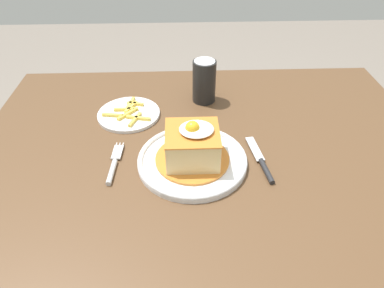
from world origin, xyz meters
name	(u,v)px	position (x,y,z in m)	size (l,w,h in m)	color
dining_table	(206,185)	(0.00, 0.00, 0.62)	(1.14, 0.85, 0.73)	brown
main_plate	(192,160)	(-0.04, -0.04, 0.74)	(0.25, 0.25, 0.02)	white
sandwich_meal	(193,146)	(-0.04, -0.04, 0.78)	(0.17, 0.17, 0.11)	orange
fork	(114,166)	(-0.22, -0.05, 0.74)	(0.02, 0.14, 0.01)	silver
knife	(263,164)	(0.12, -0.06, 0.74)	(0.04, 0.17, 0.01)	#262628
soda_can	(204,81)	(0.01, 0.24, 0.80)	(0.07, 0.07, 0.12)	black
side_plate_fries	(129,114)	(-0.20, 0.16, 0.74)	(0.17, 0.17, 0.02)	white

